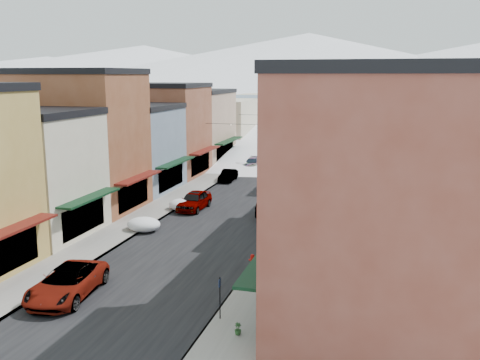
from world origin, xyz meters
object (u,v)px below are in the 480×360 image
Objects in this scene: car_white_suv at (67,283)px; trash_can at (294,206)px; car_silver_sedan at (194,200)px; fire_hydrant at (252,261)px; car_green_sedan at (270,205)px; streetlamp_near at (286,191)px; car_dark_hatch at (228,175)px.

car_white_suv is 22.88m from trash_can.
car_white_suv is 20.06m from car_silver_sedan.
car_silver_sedan is at bearing 123.46° from fire_hydrant.
car_green_sedan reaches higher than car_silver_sedan.
car_white_suv is 11.10m from fire_hydrant.
car_silver_sedan is at bearing 167.83° from streetlamp_near.
trash_can is at bearing 86.52° from streetlamp_near.
fire_hydrant is (8.70, -13.16, -0.32)m from car_silver_sedan.
car_dark_hatch is 15.38m from car_green_sedan.
trash_can is (0.18, 14.20, 0.11)m from fire_hydrant.
car_silver_sedan is (0.00, 20.06, 0.01)m from car_white_suv.
car_silver_sedan reaches higher than fire_hydrant.
car_white_suv is at bearing -115.57° from streetlamp_near.
fire_hydrant is at bearing -90.71° from trash_can.
streetlamp_near is (1.70, -1.93, 1.72)m from car_green_sedan.
streetlamp_near is (-0.18, -2.91, 1.95)m from trash_can.
car_white_suv is 20.23m from streetlamp_near.
car_dark_hatch reaches higher than trash_can.
car_white_suv is 33.38m from car_dark_hatch.
car_green_sedan is (7.80, -13.26, 0.20)m from car_dark_hatch.
trash_can is at bearing -156.30° from car_green_sedan.
car_white_suv reaches higher than fire_hydrant.
car_silver_sedan is at bearing -87.73° from car_dark_hatch.
car_green_sedan is at bearing 97.33° from fire_hydrant.
fire_hydrant is at bearing 32.34° from car_white_suv.
car_green_sedan reaches higher than car_white_suv.
car_green_sedan is 2.13m from trash_can.
car_dark_hatch reaches higher than fire_hydrant.
streetlamp_near reaches higher than car_silver_sedan.
fire_hydrant is (8.70, 6.89, -0.31)m from car_white_suv.
car_silver_sedan is 9.07m from streetlamp_near.
car_white_suv is at bearing -89.79° from car_dark_hatch.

